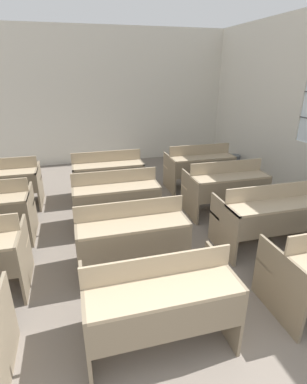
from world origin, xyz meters
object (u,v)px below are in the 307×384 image
at_px(bench_second_right, 267,215).
at_px(wastepaper_bin, 234,163).
at_px(bench_back_center, 108,174).
at_px(bench_front_center, 159,299).
at_px(bench_back_left, 1,183).
at_px(bench_back_right, 199,166).
at_px(bench_second_center, 131,235).
at_px(bench_third_right, 225,186).
at_px(bench_third_center, 116,197).

bearing_deg(bench_second_right, wastepaper_bin, 67.69).
height_order(bench_back_center, wastepaper_bin, bench_back_center).
height_order(bench_front_center, wastepaper_bin, bench_front_center).
relative_size(bench_second_right, bench_back_center, 1.00).
height_order(bench_back_left, bench_back_right, same).
bearing_deg(bench_second_right, bench_second_center, -179.15).
bearing_deg(bench_back_left, bench_back_right, 0.31).
bearing_deg(bench_back_center, bench_back_left, -179.73).
bearing_deg(bench_back_center, bench_second_center, -90.31).
xyz_separation_m(bench_third_right, bench_back_left, (-3.44, 1.08, 0.00)).
bearing_deg(bench_back_right, bench_front_center, -118.22).
distance_m(bench_front_center, bench_third_right, 2.73).
bearing_deg(bench_second_right, bench_back_center, 129.03).
relative_size(bench_front_center, bench_second_right, 1.00).
xyz_separation_m(bench_second_center, wastepaper_bin, (2.97, 3.00, -0.28)).
xyz_separation_m(bench_second_right, bench_back_right, (0.00, 2.15, 0.00)).
xyz_separation_m(bench_second_right, bench_third_center, (-1.76, 1.05, 0.00)).
height_order(bench_second_center, bench_back_left, same).
relative_size(bench_back_left, wastepaper_bin, 3.37).
distance_m(bench_front_center, bench_back_center, 3.22).
xyz_separation_m(bench_back_left, bench_back_right, (3.47, 0.02, 0.00)).
distance_m(bench_front_center, bench_second_center, 1.05).
bearing_deg(bench_third_right, bench_back_center, 147.57).
bearing_deg(bench_front_center, bench_back_left, 118.43).
distance_m(bench_third_center, bench_third_right, 1.73).
xyz_separation_m(bench_front_center, bench_third_right, (1.70, 2.13, 0.00)).
xyz_separation_m(bench_third_right, wastepaper_bin, (1.25, 1.92, -0.28)).
height_order(bench_second_center, bench_second_right, same).
distance_m(bench_second_center, bench_third_center, 1.08).
relative_size(bench_front_center, bench_third_right, 1.00).
bearing_deg(bench_third_right, bench_third_center, 179.99).
distance_m(bench_third_center, bench_back_center, 1.09).
xyz_separation_m(bench_third_center, bench_third_right, (1.73, -0.00, 0.00)).
height_order(bench_second_center, bench_back_center, same).
xyz_separation_m(bench_second_center, bench_third_center, (-0.01, 1.08, 0.00)).
height_order(bench_third_center, wastepaper_bin, bench_third_center).
relative_size(bench_front_center, wastepaper_bin, 3.37).
bearing_deg(wastepaper_bin, bench_third_center, -147.20).
distance_m(bench_second_center, bench_back_center, 2.17).
bearing_deg(wastepaper_bin, bench_second_center, -134.70).
distance_m(bench_second_right, bench_back_center, 2.76).
bearing_deg(wastepaper_bin, bench_second_right, -112.31).
bearing_deg(bench_second_center, bench_third_right, 32.09).
height_order(bench_front_center, bench_back_left, same).
bearing_deg(bench_second_right, bench_front_center, -148.13).
xyz_separation_m(bench_second_right, bench_back_left, (-3.47, 2.13, 0.00)).
relative_size(bench_second_center, bench_back_left, 1.00).
height_order(bench_third_right, bench_back_right, same).
relative_size(bench_front_center, bench_back_right, 1.00).
xyz_separation_m(bench_front_center, bench_back_center, (-0.01, 3.22, 0.00)).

